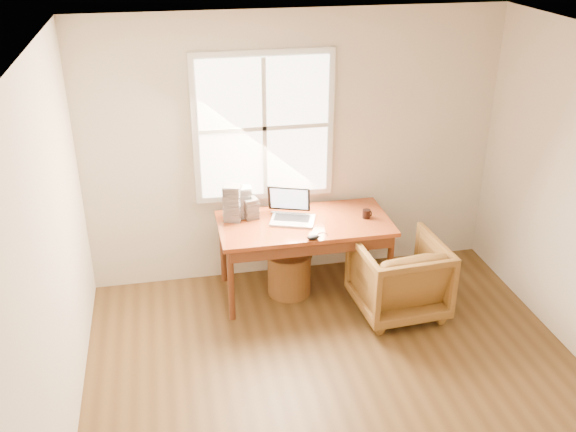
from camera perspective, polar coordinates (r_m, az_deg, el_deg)
name	(u,v)px	position (r m, az deg, el deg)	size (l,w,h in m)	color
room_shell	(356,252)	(4.29, 6.10, -3.22)	(4.04, 4.54, 2.64)	#52391C
desk	(304,223)	(5.96, 1.46, -0.67)	(1.60, 0.80, 0.04)	brown
armchair	(398,276)	(5.94, 9.79, -5.31)	(0.76, 0.79, 0.71)	brown
wicker_stool	(289,273)	(6.19, 0.11, -5.12)	(0.41, 0.41, 0.41)	brown
laptop	(293,208)	(5.90, 0.42, 0.73)	(0.37, 0.39, 0.28)	#B5B6BC
mouse	(313,237)	(5.64, 2.25, -1.90)	(0.11, 0.07, 0.04)	black
coffee_mug	(366,214)	(6.05, 6.98, 0.19)	(0.07, 0.07, 0.08)	black
cd_stack_a	(243,202)	(6.01, -4.02, 1.25)	(0.15, 0.13, 0.30)	silver
cd_stack_b	(251,209)	(5.99, -3.33, 0.67)	(0.13, 0.11, 0.20)	#2A2A30
cd_stack_c	(232,203)	(5.93, -4.97, 1.16)	(0.15, 0.14, 0.35)	#9E9CA9
cd_stack_d	(247,205)	(6.08, -3.69, 0.96)	(0.14, 0.12, 0.17)	silver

